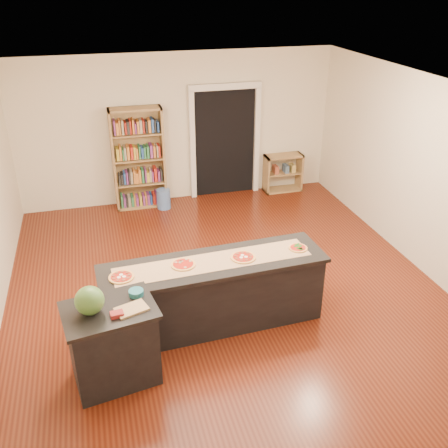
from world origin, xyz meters
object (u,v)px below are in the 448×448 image
object	(u,v)px
bookshelf	(139,159)
watermelon	(89,301)
waste_bin	(164,199)
low_shelf	(283,173)
side_counter	(113,344)
kitchen_island	(214,293)

from	to	relation	value
bookshelf	watermelon	size ratio (longest dim) A/B	6.35
waste_bin	low_shelf	bearing A→B (deg)	5.15
waste_bin	side_counter	bearing A→B (deg)	-105.70
kitchen_island	side_counter	distance (m)	1.44
side_counter	bookshelf	size ratio (longest dim) A/B	0.50
side_counter	watermelon	xyz separation A→B (m)	(-0.18, -0.02, 0.62)
side_counter	low_shelf	bearing A→B (deg)	41.48
kitchen_island	waste_bin	size ratio (longest dim) A/B	7.36
side_counter	watermelon	size ratio (longest dim) A/B	3.18
low_shelf	watermelon	bearing A→B (deg)	-130.47
side_counter	waste_bin	distance (m)	4.48
side_counter	bookshelf	bearing A→B (deg)	70.52
bookshelf	kitchen_island	bearing A→B (deg)	-83.12
bookshelf	waste_bin	distance (m)	0.88
side_counter	low_shelf	size ratio (longest dim) A/B	1.24
side_counter	waste_bin	world-z (taller)	side_counter
watermelon	kitchen_island	bearing A→B (deg)	24.93
watermelon	waste_bin	bearing A→B (deg)	72.23
bookshelf	watermelon	distance (m)	4.65
side_counter	waste_bin	bearing A→B (deg)	65.06
kitchen_island	side_counter	xyz separation A→B (m)	(-1.28, -0.66, 0.01)
low_shelf	waste_bin	xyz separation A→B (m)	(-2.50, -0.22, -0.19)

